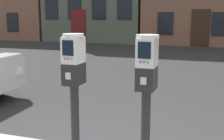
# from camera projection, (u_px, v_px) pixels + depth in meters

# --- Properties ---
(parking_meter_near_kerb) EXTENTS (0.22, 0.25, 1.48)m
(parking_meter_near_kerb) POSITION_uv_depth(u_px,v_px,m) (74.00, 78.00, 3.09)
(parking_meter_near_kerb) COLOR black
(parking_meter_near_kerb) RESTS_ON sidewalk_slab
(parking_meter_twin_adjacent) EXTENTS (0.22, 0.25, 1.49)m
(parking_meter_twin_adjacent) POSITION_uv_depth(u_px,v_px,m) (147.00, 83.00, 2.85)
(parking_meter_twin_adjacent) COLOR black
(parking_meter_twin_adjacent) RESTS_ON sidewalk_slab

